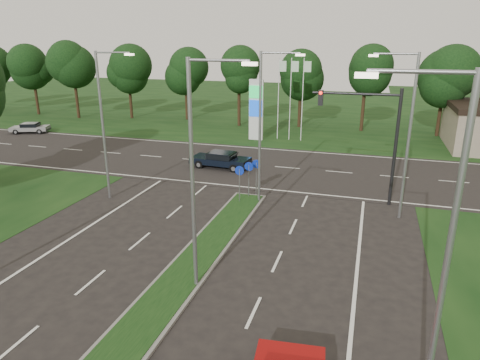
% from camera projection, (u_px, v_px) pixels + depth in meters
% --- Properties ---
extents(verge_far, '(160.00, 50.00, 0.02)m').
position_uv_depth(verge_far, '(322.00, 110.00, 62.13)').
color(verge_far, black).
rests_on(verge_far, ground).
extents(cross_road, '(160.00, 12.00, 0.02)m').
position_uv_depth(cross_road, '(275.00, 167.00, 33.97)').
color(cross_road, black).
rests_on(cross_road, ground).
extents(median_kerb, '(2.00, 26.00, 0.12)m').
position_uv_depth(median_kerb, '(155.00, 310.00, 15.78)').
color(median_kerb, slate).
rests_on(median_kerb, ground).
extents(streetlight_median_near, '(2.53, 0.22, 9.00)m').
position_uv_depth(streetlight_median_near, '(197.00, 167.00, 15.76)').
color(streetlight_median_near, gray).
rests_on(streetlight_median_near, ground).
extents(streetlight_median_far, '(2.53, 0.22, 9.00)m').
position_uv_depth(streetlight_median_far, '(263.00, 121.00, 24.85)').
color(streetlight_median_far, gray).
rests_on(streetlight_median_far, ground).
extents(streetlight_left_far, '(2.53, 0.22, 9.00)m').
position_uv_depth(streetlight_left_far, '(105.00, 119.00, 25.64)').
color(streetlight_left_far, gray).
rests_on(streetlight_left_far, ground).
extents(streetlight_right_far, '(2.53, 0.22, 9.00)m').
position_uv_depth(streetlight_right_far, '(406.00, 129.00, 22.66)').
color(streetlight_right_far, gray).
rests_on(streetlight_right_far, ground).
extents(streetlight_right_near, '(2.53, 0.22, 9.00)m').
position_uv_depth(streetlight_right_near, '(441.00, 241.00, 9.94)').
color(streetlight_right_near, gray).
rests_on(streetlight_right_near, ground).
extents(traffic_signal, '(5.10, 0.42, 7.00)m').
position_uv_depth(traffic_signal, '(374.00, 128.00, 25.06)').
color(traffic_signal, black).
rests_on(traffic_signal, ground).
extents(median_signs, '(1.16, 1.76, 2.38)m').
position_uv_depth(median_signs, '(248.00, 173.00, 26.53)').
color(median_signs, gray).
rests_on(median_signs, ground).
extents(gas_pylon, '(5.80, 1.26, 8.00)m').
position_uv_depth(gas_pylon, '(258.00, 108.00, 42.26)').
color(gas_pylon, silver).
rests_on(gas_pylon, ground).
extents(treeline_far, '(6.00, 6.00, 9.90)m').
position_uv_depth(treeline_far, '(310.00, 67.00, 46.30)').
color(treeline_far, black).
rests_on(treeline_far, ground).
extents(navy_sedan, '(4.72, 2.23, 1.26)m').
position_uv_depth(navy_sedan, '(221.00, 159.00, 33.53)').
color(navy_sedan, black).
rests_on(navy_sedan, ground).
extents(far_car_a, '(4.16, 2.94, 1.10)m').
position_uv_depth(far_car_a, '(30.00, 128.00, 46.27)').
color(far_car_a, gray).
rests_on(far_car_a, ground).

